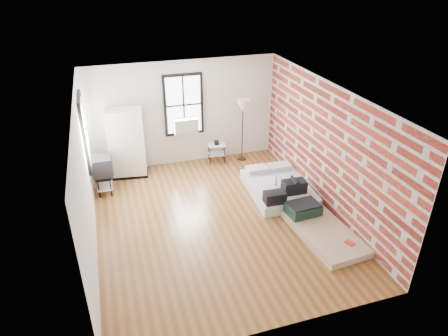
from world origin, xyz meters
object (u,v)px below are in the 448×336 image
object	(u,v)px
side_table	(217,148)
floor_lamp	(243,109)
tv_stand	(103,167)
wardrobe	(127,143)
mattress_main	(278,187)
mattress_bare	(319,227)

from	to	relation	value
side_table	floor_lamp	xyz separation A→B (m)	(0.72, -0.07, 1.08)
tv_stand	wardrobe	bearing A→B (deg)	48.35
floor_lamp	tv_stand	bearing A→B (deg)	-169.89
mattress_main	wardrobe	world-z (taller)	wardrobe
mattress_main	tv_stand	distance (m)	4.21
wardrobe	floor_lamp	size ratio (longest dim) A/B	1.04
wardrobe	side_table	xyz separation A→B (m)	(2.38, 0.07, -0.49)
wardrobe	tv_stand	size ratio (longest dim) A/B	1.94
side_table	tv_stand	distance (m)	3.13
mattress_main	floor_lamp	distance (m)	2.42
side_table	floor_lamp	bearing A→B (deg)	-5.56
tv_stand	side_table	bearing A→B (deg)	16.15
mattress_main	floor_lamp	size ratio (longest dim) A/B	1.10
wardrobe	side_table	distance (m)	2.43
mattress_main	side_table	size ratio (longest dim) A/B	3.12
mattress_main	tv_stand	world-z (taller)	tv_stand
mattress_main	floor_lamp	world-z (taller)	floor_lamp
mattress_bare	tv_stand	xyz separation A→B (m)	(-4.13, 3.00, 0.54)
floor_lamp	tv_stand	world-z (taller)	floor_lamp
tv_stand	mattress_main	bearing A→B (deg)	-16.30
mattress_main	tv_stand	size ratio (longest dim) A/B	2.06
mattress_bare	wardrobe	size ratio (longest dim) A/B	1.07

